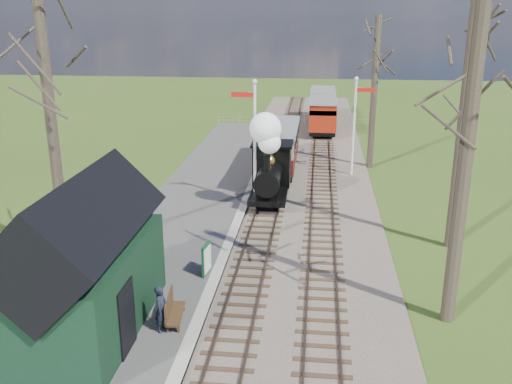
# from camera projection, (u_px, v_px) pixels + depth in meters

# --- Properties ---
(distant_hills) EXTENTS (114.40, 48.00, 22.02)m
(distant_hills) POSITION_uv_depth(u_px,v_px,m) (309.00, 202.00, 78.63)
(distant_hills) COLOR #385B23
(distant_hills) RESTS_ON ground
(ballast_bed) EXTENTS (8.00, 60.00, 0.10)m
(ballast_bed) POSITION_uv_depth(u_px,v_px,m) (300.00, 173.00, 33.57)
(ballast_bed) COLOR brown
(ballast_bed) RESTS_ON ground
(track_near) EXTENTS (1.60, 60.00, 0.15)m
(track_near) POSITION_uv_depth(u_px,v_px,m) (278.00, 172.00, 33.69)
(track_near) COLOR brown
(track_near) RESTS_ON ground
(track_far) EXTENTS (1.60, 60.00, 0.15)m
(track_far) POSITION_uv_depth(u_px,v_px,m) (322.00, 173.00, 33.41)
(track_far) COLOR brown
(track_far) RESTS_ON ground
(platform) EXTENTS (5.00, 44.00, 0.20)m
(platform) POSITION_uv_depth(u_px,v_px,m) (190.00, 216.00, 26.48)
(platform) COLOR #474442
(platform) RESTS_ON ground
(coping_strip) EXTENTS (0.40, 44.00, 0.21)m
(coping_strip) POSITION_uv_depth(u_px,v_px,m) (239.00, 218.00, 26.24)
(coping_strip) COLOR #B2AD9E
(coping_strip) RESTS_ON ground
(station_shed) EXTENTS (3.25, 6.30, 4.78)m
(station_shed) POSITION_uv_depth(u_px,v_px,m) (85.00, 265.00, 16.44)
(station_shed) COLOR black
(station_shed) RESTS_ON platform
(semaphore_near) EXTENTS (1.22, 0.24, 6.22)m
(semaphore_near) POSITION_uv_depth(u_px,v_px,m) (253.00, 134.00, 27.01)
(semaphore_near) COLOR silver
(semaphore_near) RESTS_ON ground
(semaphore_far) EXTENTS (1.22, 0.24, 5.72)m
(semaphore_far) POSITION_uv_depth(u_px,v_px,m) (356.00, 119.00, 32.23)
(semaphore_far) COLOR silver
(semaphore_far) RESTS_ON ground
(bare_trees) EXTENTS (15.51, 22.39, 12.00)m
(bare_trees) POSITION_uv_depth(u_px,v_px,m) (292.00, 127.00, 20.72)
(bare_trees) COLOR #382D23
(bare_trees) RESTS_ON ground
(fence_line) EXTENTS (12.60, 0.08, 1.00)m
(fence_line) POSITION_uv_depth(u_px,v_px,m) (294.00, 120.00, 46.76)
(fence_line) COLOR slate
(fence_line) RESTS_ON ground
(locomotive) EXTENTS (1.87, 4.37, 4.68)m
(locomotive) POSITION_uv_depth(u_px,v_px,m) (270.00, 163.00, 27.77)
(locomotive) COLOR black
(locomotive) RESTS_ON ground
(coach) EXTENTS (2.18, 7.48, 2.30)m
(coach) POSITION_uv_depth(u_px,v_px,m) (279.00, 146.00, 33.69)
(coach) COLOR black
(coach) RESTS_ON ground
(red_carriage_a) EXTENTS (2.10, 5.19, 2.20)m
(red_carriage_a) POSITION_uv_depth(u_px,v_px,m) (323.00, 115.00, 43.65)
(red_carriage_a) COLOR black
(red_carriage_a) RESTS_ON ground
(red_carriage_b) EXTENTS (2.10, 5.19, 2.20)m
(red_carriage_b) POSITION_uv_depth(u_px,v_px,m) (323.00, 104.00, 48.85)
(red_carriage_b) COLOR black
(red_carriage_b) RESTS_ON ground
(sign_board) EXTENTS (0.21, 0.78, 1.14)m
(sign_board) POSITION_uv_depth(u_px,v_px,m) (207.00, 259.00, 20.38)
(sign_board) COLOR #0F4823
(sign_board) RESTS_ON platform
(bench) EXTENTS (0.60, 1.54, 0.86)m
(bench) POSITION_uv_depth(u_px,v_px,m) (172.00, 309.00, 17.33)
(bench) COLOR #422B17
(bench) RESTS_ON platform
(person) EXTENTS (0.40, 0.56, 1.44)m
(person) POSITION_uv_depth(u_px,v_px,m) (161.00, 309.00, 16.72)
(person) COLOR black
(person) RESTS_ON platform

